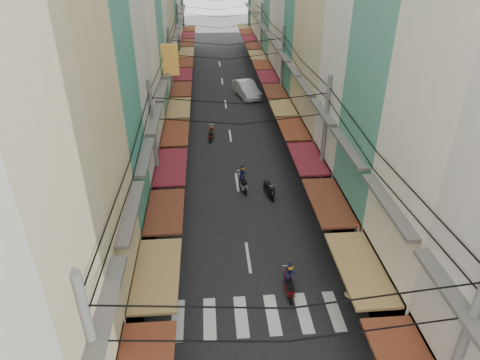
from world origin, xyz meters
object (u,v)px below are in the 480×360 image
white_car (246,96)px  bicycle (334,215)px  market_umbrella (422,298)px  traffic_sign (356,237)px

white_car → bicycle: bearing=-95.8°
market_umbrella → traffic_sign: bearing=111.1°
bicycle → traffic_sign: bearing=175.7°
bicycle → traffic_sign: traffic_sign is taller
bicycle → traffic_sign: 5.77m
bicycle → traffic_sign: (-0.64, -5.24, 2.33)m
white_car → traffic_sign: size_ratio=1.83×
white_car → market_umbrella: (4.08, -31.84, 2.10)m
traffic_sign → bicycle: bearing=83.0°
traffic_sign → market_umbrella: bearing=-68.9°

